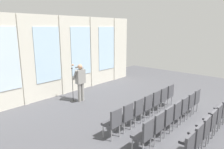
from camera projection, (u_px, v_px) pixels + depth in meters
The scene contains 25 objects.
ground_plane at pixel (202, 138), 6.21m from camera, with size 17.38×17.38×0.00m, color #4C4C51.
rear_partition at pixel (66, 55), 10.12m from camera, with size 9.76×0.14×3.81m.
speaker at pixel (80, 80), 9.14m from camera, with size 0.51×0.69×1.69m.
mic_stand at pixel (73, 94), 9.21m from camera, with size 0.28×0.28×1.55m.
chair_r0_c0 at pixel (113, 121), 6.10m from camera, with size 0.46×0.44×0.94m.
chair_r0_c1 at pixel (125, 115), 6.53m from camera, with size 0.46×0.44×0.94m.
chair_r0_c2 at pixel (136, 110), 6.96m from camera, with size 0.46×0.44×0.94m.
chair_r0_c3 at pixel (145, 105), 7.39m from camera, with size 0.46×0.44×0.94m.
chair_r0_c4 at pixel (154, 101), 7.81m from camera, with size 0.46×0.44×0.94m.
chair_r0_c5 at pixel (161, 97), 8.24m from camera, with size 0.46×0.44×0.94m.
chair_r0_c6 at pixel (168, 94), 8.67m from camera, with size 0.46×0.44×0.94m.
chair_r1_c0 at pixel (144, 134), 5.41m from camera, with size 0.46×0.44×0.94m.
chair_r1_c1 at pixel (155, 126), 5.84m from camera, with size 0.46×0.44×0.94m.
chair_r1_c2 at pixel (165, 119), 6.26m from camera, with size 0.46×0.44×0.94m.
chair_r1_c3 at pixel (174, 113), 6.69m from camera, with size 0.46×0.44×0.94m.
chair_r1_c4 at pixel (181, 108), 7.12m from camera, with size 0.46×0.44×0.94m.
chair_r1_c5 at pixel (188, 104), 7.54m from camera, with size 0.46×0.44×0.94m.
chair_r1_c6 at pixel (194, 99), 7.97m from camera, with size 0.46×0.44×0.94m.
chair_r2_c0 at pixel (184, 149), 4.71m from camera, with size 0.46×0.44×0.94m.
chair_r2_c1 at pixel (194, 139), 5.14m from camera, with size 0.46×0.44×0.94m.
chair_r2_c2 at pixel (202, 130), 5.57m from camera, with size 0.46×0.44×0.94m.
chair_r2_c3 at pixel (209, 123), 5.99m from camera, with size 0.46×0.44×0.94m.
chair_r2_c4 at pixel (215, 117), 6.42m from camera, with size 0.46×0.44×0.94m.
chair_r2_c5 at pixel (220, 111), 6.85m from camera, with size 0.46×0.44×0.94m.
chair_r2_c6 at pixel (224, 106), 7.28m from camera, with size 0.46×0.44×0.94m.
Camera 1 is at (-6.01, -1.70, 3.25)m, focal length 33.08 mm.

